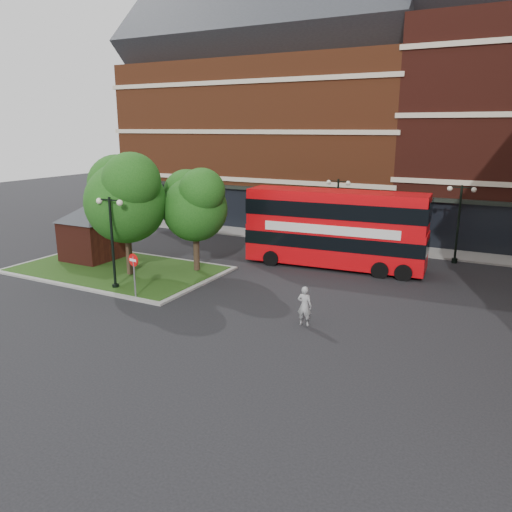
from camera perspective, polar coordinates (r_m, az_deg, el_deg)
The scene contains 15 objects.
ground at distance 24.52m, azimuth -6.57°, elevation -5.83°, with size 120.00×120.00×0.00m, color black.
pavement_far at distance 38.69m, azimuth 7.25°, elevation 1.82°, with size 44.00×3.00×0.12m, color slate.
terrace_far_left at distance 47.84m, azimuth 1.57°, elevation 12.73°, with size 26.00×12.00×14.00m, color brown.
traffic_island at distance 31.56m, azimuth -15.59°, elevation -1.50°, with size 12.60×7.60×0.15m.
kiosk at distance 33.81m, azimuth -18.43°, elevation 3.26°, with size 6.51×6.51×3.60m.
tree_island_west at distance 29.38m, azimuth -14.76°, elevation 6.83°, with size 5.40×4.71×7.21m.
tree_island_east at distance 29.51m, azimuth -7.06°, elevation 6.14°, with size 4.46×3.90×6.29m.
lamp_island at distance 27.26m, azimuth -16.13°, elevation 1.96°, with size 1.72×0.36×5.00m.
lamp_far_left at distance 35.66m, azimuth 9.27°, elevation 5.20°, with size 1.72×0.36×5.00m.
lamp_far_right at distance 34.04m, azimuth 22.15°, elevation 3.87°, with size 1.72×0.36×5.00m.
bus at distance 30.98m, azimuth 9.03°, elevation 3.65°, with size 11.10×3.31×4.18m.
woman at distance 22.04m, azimuth 5.57°, elevation -5.70°, with size 0.65×0.43×1.79m, color gray.
car_silver at distance 37.15m, azimuth 5.62°, elevation 2.28°, with size 1.55×3.86×1.32m, color #A0A3A7.
car_white at distance 37.11m, azimuth 11.33°, elevation 2.26°, with size 1.67×4.80×1.58m, color silver.
no_entry_sign at distance 25.70m, azimuth -13.78°, elevation -1.22°, with size 0.66×0.16×2.38m.
Camera 1 is at (13.08, -18.92, 8.48)m, focal length 35.00 mm.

